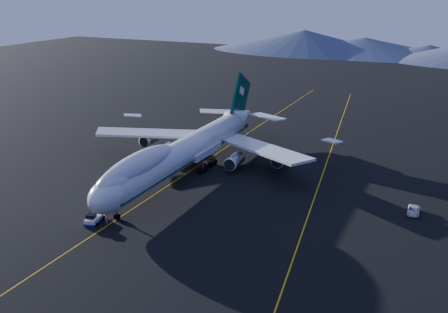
% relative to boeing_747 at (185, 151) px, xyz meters
% --- Properties ---
extents(ground, '(500.00, 500.00, 0.00)m').
position_rel_boeing_747_xyz_m(ground, '(-0.00, -0.03, -5.81)').
color(ground, black).
rests_on(ground, ground).
extents(taxiway_line_main, '(0.25, 220.00, 0.01)m').
position_rel_boeing_747_xyz_m(taxiway_line_main, '(-0.00, -0.03, -5.80)').
color(taxiway_line_main, '#D49C0C').
rests_on(taxiway_line_main, ground).
extents(taxiway_line_side, '(28.08, 198.09, 0.01)m').
position_rel_boeing_747_xyz_m(taxiway_line_side, '(30.00, 9.97, -5.80)').
color(taxiway_line_side, '#D49C0C').
rests_on(taxiway_line_side, ground).
extents(boeing_747, '(59.62, 72.43, 19.37)m').
position_rel_boeing_747_xyz_m(boeing_747, '(0.00, 0.00, 0.00)').
color(boeing_747, silver).
rests_on(boeing_747, ground).
extents(pushback_tug, '(3.40, 4.90, 1.95)m').
position_rel_boeing_747_xyz_m(pushback_tug, '(-3.00, -29.53, -5.20)').
color(pushback_tug, silver).
rests_on(pushback_tug, ground).
extents(service_van, '(2.43, 5.04, 1.38)m').
position_rel_boeing_747_xyz_m(service_van, '(51.11, 0.35, -5.12)').
color(service_van, silver).
rests_on(service_van, ground).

